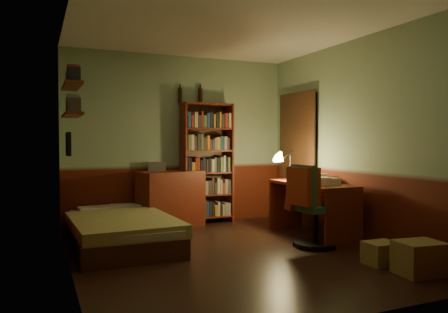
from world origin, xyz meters
name	(u,v)px	position (x,y,z in m)	size (l,w,h in m)	color
floor	(233,254)	(0.00, 0.00, -0.01)	(3.50, 4.00, 0.02)	black
ceiling	(233,23)	(0.00, 0.00, 2.61)	(3.50, 4.00, 0.02)	silver
wall_back	(179,140)	(0.00, 2.01, 1.30)	(3.50, 0.02, 2.60)	gray
wall_left	(68,139)	(-1.76, 0.00, 1.30)	(0.02, 4.00, 2.60)	gray
wall_right	(357,140)	(1.76, 0.00, 1.30)	(0.02, 4.00, 2.60)	gray
wall_front	(350,139)	(0.00, -2.01, 1.30)	(3.50, 0.02, 2.60)	gray
doorway	(298,159)	(1.72, 1.30, 1.00)	(0.06, 0.90, 2.00)	black
door_trim	(296,159)	(1.69, 1.30, 1.00)	(0.02, 0.98, 2.08)	#382011
bed	(120,219)	(-1.10, 0.97, 0.31)	(1.11, 2.07, 0.61)	olive
dresser	(171,199)	(-0.21, 1.76, 0.42)	(0.94, 0.47, 0.84)	#5D1F11
mini_stereo	(157,167)	(-0.39, 1.89, 0.90)	(0.25, 0.19, 0.13)	#B2B2B7
bookshelf	(207,163)	(0.40, 1.85, 0.94)	(0.80, 0.25, 1.87)	#5D1F11
bottle_left	(180,95)	(0.00, 1.96, 1.99)	(0.06, 0.06, 0.23)	black
bottle_right	(200,96)	(0.33, 1.96, 1.99)	(0.07, 0.07, 0.25)	black
desk	(312,210)	(1.32, 0.35, 0.37)	(0.56, 1.36, 0.73)	#5D1F11
paper_stack	(315,177)	(1.51, 0.55, 0.78)	(0.19, 0.26, 0.10)	silver
desk_lamp	(290,158)	(1.30, 0.87, 1.05)	(0.19, 0.19, 0.63)	black
office_chair	(316,200)	(1.06, -0.11, 0.57)	(0.57, 0.50, 1.14)	#305C41
red_jacket	(294,135)	(0.77, -0.06, 1.36)	(0.21, 0.38, 0.45)	#AC3B1E
wall_shelf_lower	(72,115)	(-1.64, 1.10, 1.60)	(0.20, 0.90, 0.03)	#5D1F11
wall_shelf_upper	(72,86)	(-1.64, 1.10, 1.95)	(0.20, 0.90, 0.03)	#5D1F11
framed_picture	(68,144)	(-1.72, 0.60, 1.25)	(0.04, 0.32, 0.26)	black
cardboard_box_a	(420,258)	(1.32, -1.43, 0.16)	(0.42, 0.34, 0.32)	olive
cardboard_box_b	(381,253)	(1.24, -1.02, 0.12)	(0.33, 0.27, 0.23)	olive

